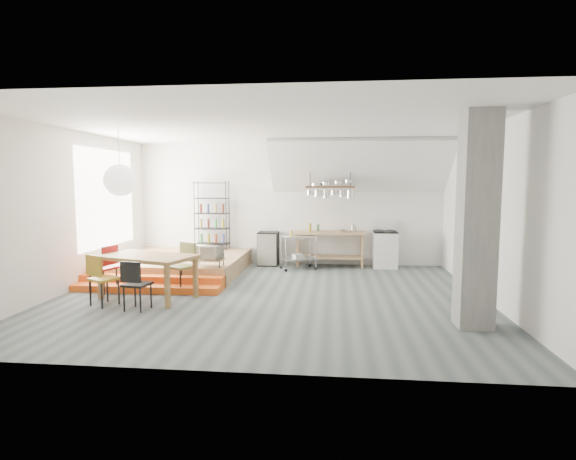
# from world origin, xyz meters

# --- Properties ---
(floor) EXTENTS (8.00, 8.00, 0.00)m
(floor) POSITION_xyz_m (0.00, 0.00, 0.00)
(floor) COLOR #4B5556
(floor) RESTS_ON ground
(wall_back) EXTENTS (8.00, 0.04, 3.20)m
(wall_back) POSITION_xyz_m (0.00, 3.50, 1.60)
(wall_back) COLOR silver
(wall_back) RESTS_ON ground
(wall_left) EXTENTS (0.04, 7.00, 3.20)m
(wall_left) POSITION_xyz_m (-4.00, 0.00, 1.60)
(wall_left) COLOR silver
(wall_left) RESTS_ON ground
(wall_right) EXTENTS (0.04, 7.00, 3.20)m
(wall_right) POSITION_xyz_m (4.00, 0.00, 1.60)
(wall_right) COLOR silver
(wall_right) RESTS_ON ground
(ceiling) EXTENTS (8.00, 7.00, 0.02)m
(ceiling) POSITION_xyz_m (0.00, 0.00, 3.20)
(ceiling) COLOR white
(ceiling) RESTS_ON wall_back
(slope_ceiling) EXTENTS (4.40, 1.44, 1.32)m
(slope_ceiling) POSITION_xyz_m (1.80, 2.90, 2.55)
(slope_ceiling) COLOR white
(slope_ceiling) RESTS_ON wall_back
(window_pane) EXTENTS (0.02, 2.50, 2.20)m
(window_pane) POSITION_xyz_m (-3.98, 1.50, 1.80)
(window_pane) COLOR white
(window_pane) RESTS_ON wall_left
(platform) EXTENTS (3.00, 3.00, 0.40)m
(platform) POSITION_xyz_m (-2.50, 2.00, 0.20)
(platform) COLOR #8D6846
(platform) RESTS_ON ground
(step_lower) EXTENTS (3.00, 0.35, 0.13)m
(step_lower) POSITION_xyz_m (-2.50, 0.05, 0.07)
(step_lower) COLOR orange
(step_lower) RESTS_ON ground
(step_upper) EXTENTS (3.00, 0.35, 0.27)m
(step_upper) POSITION_xyz_m (-2.50, 0.40, 0.13)
(step_upper) COLOR orange
(step_upper) RESTS_ON ground
(concrete_column) EXTENTS (0.50, 0.50, 3.20)m
(concrete_column) POSITION_xyz_m (3.30, -1.50, 1.60)
(concrete_column) COLOR slate
(concrete_column) RESTS_ON ground
(kitchen_counter) EXTENTS (1.80, 0.60, 0.91)m
(kitchen_counter) POSITION_xyz_m (1.10, 3.15, 0.63)
(kitchen_counter) COLOR #8D6846
(kitchen_counter) RESTS_ON ground
(stove) EXTENTS (0.60, 0.60, 1.18)m
(stove) POSITION_xyz_m (2.50, 3.16, 0.48)
(stove) COLOR white
(stove) RESTS_ON ground
(pot_rack) EXTENTS (1.20, 0.50, 1.43)m
(pot_rack) POSITION_xyz_m (1.13, 2.92, 1.98)
(pot_rack) COLOR #3E2518
(pot_rack) RESTS_ON ceiling
(wire_shelving) EXTENTS (0.88, 0.38, 1.80)m
(wire_shelving) POSITION_xyz_m (-2.00, 3.20, 1.33)
(wire_shelving) COLOR black
(wire_shelving) RESTS_ON platform
(microwave_shelf) EXTENTS (0.60, 0.40, 0.16)m
(microwave_shelf) POSITION_xyz_m (-1.40, 0.75, 0.55)
(microwave_shelf) COLOR #8D6846
(microwave_shelf) RESTS_ON platform
(paper_lantern) EXTENTS (0.60, 0.60, 0.60)m
(paper_lantern) POSITION_xyz_m (-2.81, -0.22, 2.20)
(paper_lantern) COLOR white
(paper_lantern) RESTS_ON ceiling
(dining_table) EXTENTS (1.93, 1.45, 0.82)m
(dining_table) POSITION_xyz_m (-2.24, -0.40, 0.73)
(dining_table) COLOR brown
(dining_table) RESTS_ON ground
(chair_mustard) EXTENTS (0.57, 0.57, 0.92)m
(chair_mustard) POSITION_xyz_m (-2.84, -1.02, 0.55)
(chair_mustard) COLOR #B48A1E
(chair_mustard) RESTS_ON ground
(chair_black) EXTENTS (0.45, 0.45, 0.86)m
(chair_black) POSITION_xyz_m (-2.11, -1.25, 0.51)
(chair_black) COLOR black
(chair_black) RESTS_ON ground
(chair_olive) EXTENTS (0.59, 0.59, 0.96)m
(chair_olive) POSITION_xyz_m (-1.78, 0.26, 0.57)
(chair_olive) COLOR brown
(chair_olive) RESTS_ON ground
(chair_red) EXTENTS (0.53, 0.53, 0.94)m
(chair_red) POSITION_xyz_m (-3.23, -0.08, 0.56)
(chair_red) COLOR #B11A19
(chair_red) RESTS_ON ground
(rolling_cart) EXTENTS (0.95, 0.76, 0.84)m
(rolling_cart) POSITION_xyz_m (0.33, 2.70, 0.54)
(rolling_cart) COLOR silver
(rolling_cart) RESTS_ON ground
(mini_fridge) EXTENTS (0.52, 0.52, 0.88)m
(mini_fridge) POSITION_xyz_m (-0.50, 3.20, 0.44)
(mini_fridge) COLOR black
(mini_fridge) RESTS_ON ground
(microwave) EXTENTS (0.60, 0.47, 0.29)m
(microwave) POSITION_xyz_m (-1.40, 0.75, 0.71)
(microwave) COLOR beige
(microwave) RESTS_ON microwave_shelf
(bowl) EXTENTS (0.28, 0.28, 0.05)m
(bowl) POSITION_xyz_m (1.43, 3.10, 0.94)
(bowl) COLOR silver
(bowl) RESTS_ON kitchen_counter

